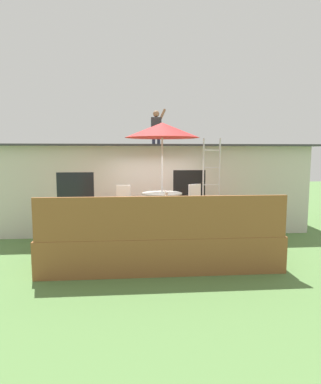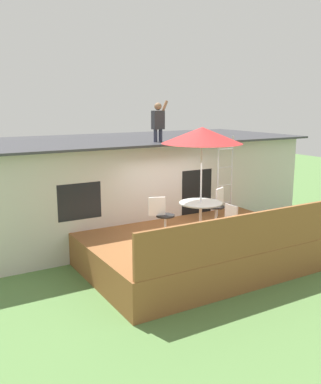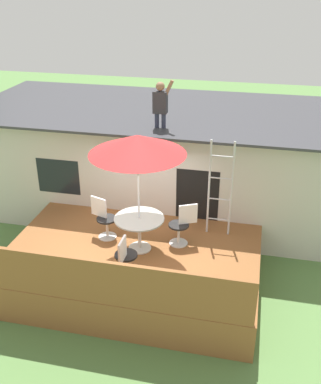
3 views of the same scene
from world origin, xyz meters
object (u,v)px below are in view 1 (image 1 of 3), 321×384
(patio_umbrella, at_px, (162,130))
(step_ladder, at_px, (211,176))
(patio_table, at_px, (162,199))
(patio_chair_near, at_px, (166,211))
(patio_chair_left, at_px, (128,202))
(patio_chair_right, at_px, (191,201))
(person_figure, at_px, (156,125))

(patio_umbrella, bearing_deg, step_ladder, 33.14)
(patio_table, bearing_deg, step_ladder, 33.14)
(step_ladder, xyz_separation_m, patio_chair_near, (-1.55, -2.02, -0.64))
(patio_table, bearing_deg, patio_umbrella, -45.00)
(step_ladder, relative_size, patio_chair_left, 2.39)
(patio_chair_right, bearing_deg, patio_chair_near, 33.32)
(patio_table, height_order, patio_umbrella, patio_umbrella)
(patio_table, relative_size, patio_chair_near, 1.13)
(patio_chair_near, bearing_deg, person_figure, 0.36)
(patio_chair_left, bearing_deg, person_figure, 81.98)
(patio_umbrella, distance_m, patio_chair_left, 2.11)
(step_ladder, xyz_separation_m, patio_chair_right, (-0.71, -0.59, -0.64))
(patio_table, distance_m, step_ladder, 1.91)
(step_ladder, xyz_separation_m, patio_chair_left, (-2.42, -0.69, -0.64))
(step_ladder, bearing_deg, patio_umbrella, -146.86)
(patio_table, relative_size, patio_chair_right, 1.13)
(patio_table, relative_size, patio_chair_left, 1.13)
(patio_chair_right, relative_size, patio_chair_near, 1.00)
(patio_chair_left, bearing_deg, patio_umbrella, -0.00)
(patio_table, bearing_deg, patio_chair_left, 160.61)
(patio_table, height_order, patio_chair_right, patio_chair_right)
(person_figure, bearing_deg, patio_umbrella, -89.96)
(patio_chair_near, bearing_deg, patio_chair_left, 33.87)
(patio_umbrella, height_order, person_figure, person_figure)
(patio_umbrella, height_order, step_ladder, patio_umbrella)
(patio_chair_left, xyz_separation_m, patio_chair_right, (1.72, 0.10, 0.00))
(patio_table, relative_size, step_ladder, 0.47)
(person_figure, xyz_separation_m, patio_chair_right, (0.83, -1.61, -2.19))
(patio_table, xyz_separation_m, patio_chair_right, (0.83, 0.41, -0.13))
(patio_umbrella, xyz_separation_m, step_ladder, (1.54, 1.00, -1.25))
(person_figure, xyz_separation_m, patio_chair_left, (-0.89, -1.71, -2.19))
(patio_table, distance_m, patio_chair_left, 0.95)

